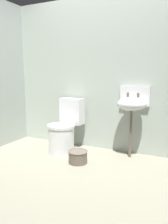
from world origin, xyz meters
The scene contains 5 objects.
ground_plane centered at (0.00, 0.00, -0.04)m, with size 3.51×2.46×0.08m, color gray.
wall_back centered at (0.00, 1.08, 1.14)m, with size 3.51×0.10×2.28m, color #AAB6AA.
toilet_near_wall centered at (-0.53, 0.68, 0.32)m, with size 0.43×0.61×0.78m.
sink centered at (0.43, 0.87, 0.75)m, with size 0.42×0.35×0.99m.
bucket centered at (-0.13, 0.34, 0.09)m, with size 0.26×0.26×0.16m.
Camera 1 is at (1.18, -2.18, 1.16)m, focal length 36.42 mm.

